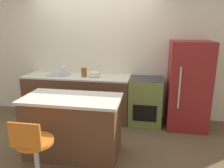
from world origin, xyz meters
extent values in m
plane|color=brown|center=(0.00, 0.00, 0.00)|extent=(14.00, 14.00, 0.00)
cube|color=beige|center=(0.00, 0.66, 1.30)|extent=(8.00, 0.06, 2.60)
cube|color=brown|center=(-0.32, 0.32, 0.43)|extent=(2.13, 0.61, 0.86)
cube|color=beige|center=(-0.32, 0.32, 0.87)|extent=(2.13, 0.61, 0.03)
cube|color=#9EA3A8|center=(-0.69, 0.32, 0.89)|extent=(0.44, 0.33, 0.01)
cube|color=brown|center=(0.06, -0.98, 0.42)|extent=(1.33, 0.65, 0.85)
cube|color=beige|center=(0.06, -0.98, 0.87)|extent=(1.39, 0.70, 0.04)
cube|color=olive|center=(1.07, 0.32, 0.44)|extent=(0.62, 0.61, 0.89)
cube|color=black|center=(1.07, 0.01, 0.31)|extent=(0.43, 0.01, 0.31)
cube|color=#333338|center=(1.07, 0.32, 0.89)|extent=(0.59, 0.58, 0.01)
cube|color=maroon|center=(1.83, 0.29, 0.80)|extent=(0.71, 0.68, 1.61)
cube|color=silver|center=(1.63, -0.06, 0.84)|extent=(0.02, 0.02, 0.72)
cylinder|color=#B7B7BC|center=(-0.14, -1.68, 0.27)|extent=(0.06, 0.06, 0.55)
cylinder|color=orange|center=(-0.14, -1.68, 0.57)|extent=(0.43, 0.43, 0.04)
cube|color=orange|center=(-0.14, -1.86, 0.73)|extent=(0.37, 0.02, 0.29)
cylinder|color=silver|center=(-0.57, 0.30, 0.95)|extent=(0.19, 0.19, 0.11)
sphere|color=silver|center=(-0.57, 0.30, 1.04)|extent=(0.11, 0.11, 0.11)
cylinder|color=beige|center=(0.06, 0.30, 0.94)|extent=(0.20, 0.20, 0.09)
cylinder|color=brown|center=(-0.15, 0.30, 0.97)|extent=(0.11, 0.11, 0.15)
cylinder|color=brown|center=(-0.15, 0.30, 1.05)|extent=(0.11, 0.11, 0.02)
camera|label=1|loc=(1.13, -3.74, 1.86)|focal=35.00mm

